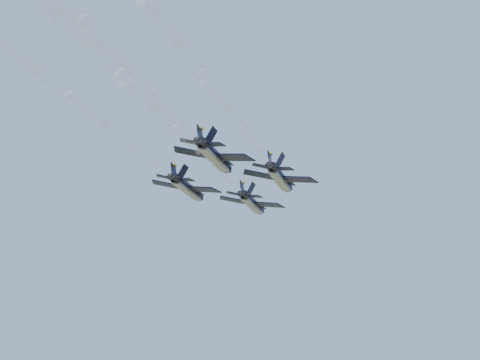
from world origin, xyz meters
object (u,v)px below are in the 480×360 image
(jet_lead, at_px, (253,204))
(jet_right, at_px, (281,179))
(jet_left, at_px, (188,188))
(jet_slot, at_px, (216,157))

(jet_lead, xyz_separation_m, jet_right, (8.90, -12.97, 0.00))
(jet_lead, xyz_separation_m, jet_left, (-7.15, -12.69, 0.00))
(jet_lead, relative_size, jet_slot, 1.00)
(jet_left, bearing_deg, jet_right, -5.18)
(jet_slot, bearing_deg, jet_left, 122.69)
(jet_lead, distance_m, jet_slot, 26.33)
(jet_left, distance_m, jet_right, 16.05)
(jet_lead, bearing_deg, jet_slot, -87.75)
(jet_right, relative_size, jet_slot, 1.00)
(jet_lead, relative_size, jet_left, 1.00)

